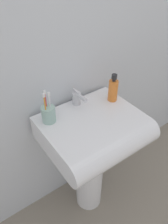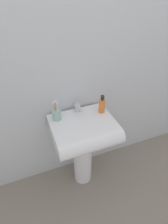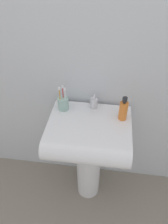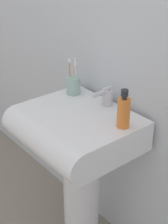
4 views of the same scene
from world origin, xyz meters
name	(u,v)px [view 1 (image 1 of 4)]	position (x,y,z in m)	size (l,w,h in m)	color
ground_plane	(89,199)	(0.00, 0.00, 0.00)	(6.00, 6.00, 0.00)	gray
wall_back	(64,40)	(0.00, 0.25, 1.20)	(5.00, 0.05, 2.40)	silver
sink_pedestal	(89,172)	(0.00, 0.00, 0.35)	(0.19, 0.19, 0.69)	white
sink_basin	(96,133)	(0.00, -0.05, 0.76)	(0.55, 0.48, 0.15)	white
faucet	(77,98)	(0.01, 0.15, 0.88)	(0.05, 0.12, 0.09)	silver
toothbrush_cup	(49,114)	(-0.20, 0.11, 0.89)	(0.07, 0.07, 0.19)	#99BFB2
soap_bottle	(113,90)	(0.21, 0.06, 0.91)	(0.06, 0.06, 0.17)	orange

